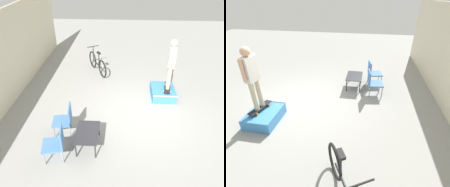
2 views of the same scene
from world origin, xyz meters
The scene contains 8 objects.
ground_plane centered at (0.00, 0.00, 0.00)m, with size 24.00×24.00×0.00m, color gray.
skate_ramp_box centered at (1.13, -0.82, 0.16)m, with size 1.09×0.83×0.35m.
skateboard_on_ramp centered at (1.07, -0.94, 0.41)m, with size 0.81×0.36×0.07m.
person_skater centered at (1.07, -0.94, 1.44)m, with size 0.57×0.24×1.74m.
coffee_table centered at (-1.46, 1.53, 0.42)m, with size 0.94×0.59×0.47m.
patio_chair_left centered at (-1.90, 2.23, 0.51)m, with size 0.61×0.61×0.92m.
patio_chair_right centered at (-0.98, 2.23, 0.51)m, with size 0.59×0.59×0.92m.
bicycle centered at (2.95, 1.77, 0.39)m, with size 1.60×0.95×1.04m.
Camera 1 is at (-5.67, 0.64, 4.41)m, focal length 35.00 mm.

